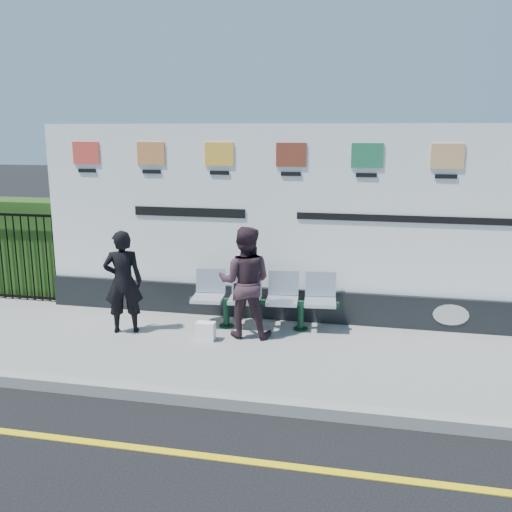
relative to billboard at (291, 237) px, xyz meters
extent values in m
plane|color=black|center=(-0.50, -3.85, -1.42)|extent=(80.00, 80.00, 0.00)
cube|color=gray|center=(-0.50, -1.35, -1.36)|extent=(14.00, 3.00, 0.12)
cube|color=gray|center=(-0.50, -2.85, -1.35)|extent=(14.00, 0.18, 0.14)
cube|color=yellow|center=(-0.50, -3.85, -1.42)|extent=(14.00, 0.10, 0.01)
cube|color=black|center=(0.00, 0.00, -1.05)|extent=(8.00, 0.30, 0.50)
cube|color=white|center=(0.00, 0.00, 0.45)|extent=(8.00, 0.14, 2.50)
cube|color=#234715|center=(-5.08, 0.45, -0.45)|extent=(2.35, 0.70, 1.70)
imported|color=black|center=(-2.28, -1.11, -0.54)|extent=(0.65, 0.53, 1.52)
imported|color=#35222A|center=(-0.51, -0.91, -0.50)|extent=(0.82, 0.66, 1.60)
cube|color=black|center=(-0.60, -0.57, -0.74)|extent=(0.28, 0.17, 0.21)
cube|color=white|center=(-1.01, -1.21, -1.17)|extent=(0.26, 0.16, 0.26)
camera|label=1|loc=(1.28, -8.51, 1.62)|focal=40.00mm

